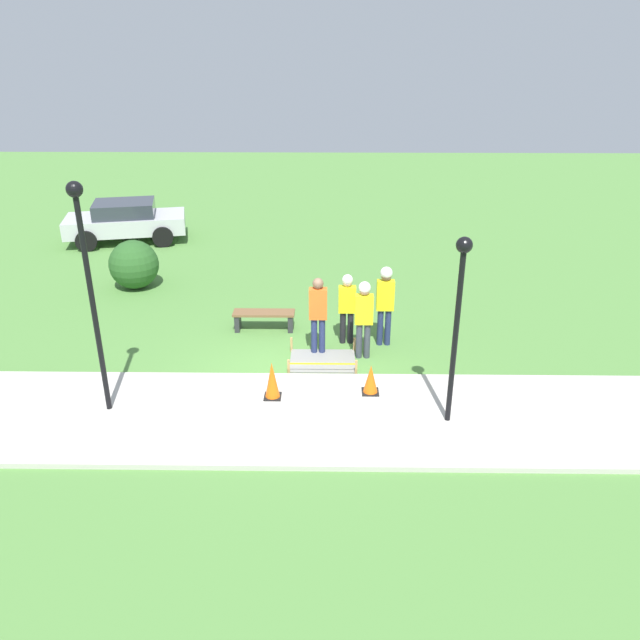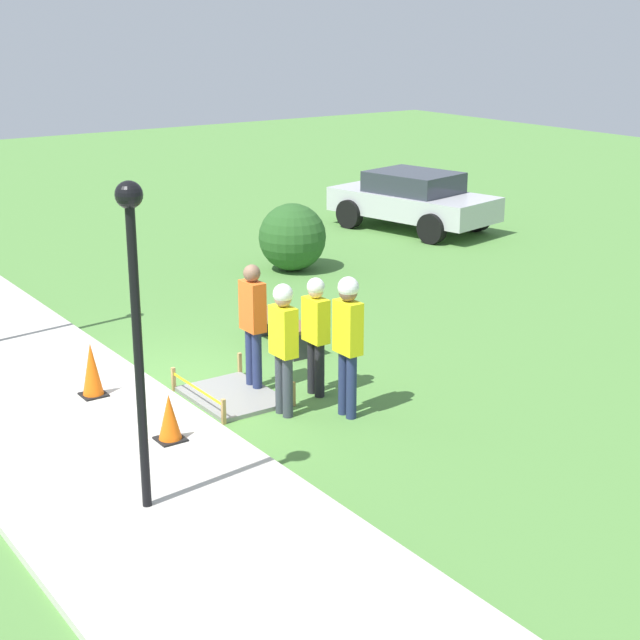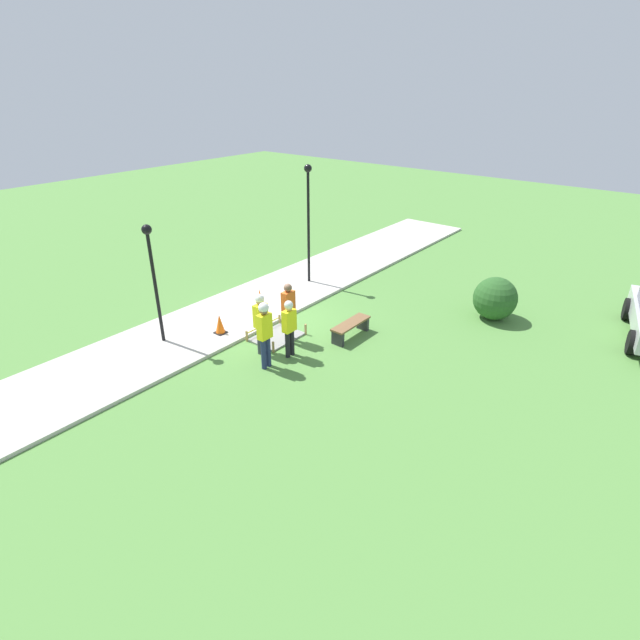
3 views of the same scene
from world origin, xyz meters
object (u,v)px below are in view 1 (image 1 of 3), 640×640
Objects in this scene: parked_car_silver at (126,220)px; park_bench at (264,317)px; worker_assistant at (364,313)px; worker_trainee at (385,298)px; traffic_cone_far_patch at (371,379)px; lamppost_near at (459,304)px; bystander_in_orange_shirt at (318,312)px; traffic_cone_near_patch at (272,380)px; lamppost_far at (87,270)px; worker_supervisor at (347,303)px.

park_bench is at bearing -65.31° from parked_car_silver.
worker_trainee reaches higher than worker_assistant.
traffic_cone_far_patch is 2.65m from lamppost_near.
park_bench is at bearing 148.67° from worker_assistant.
traffic_cone_far_patch is at bearing 144.99° from lamppost_near.
park_bench is at bearing 136.18° from bystander_in_orange_shirt.
worker_assistant is (1.88, 1.94, 0.62)m from traffic_cone_near_patch.
worker_trainee is (2.40, 2.61, 0.70)m from traffic_cone_near_patch.
traffic_cone_far_patch is at bearing 7.49° from lamppost_far.
worker_assistant is (2.37, -1.44, 0.76)m from park_bench.
bystander_in_orange_shirt is 5.06m from lamppost_far.
traffic_cone_near_patch is 3.15m from worker_supervisor.
park_bench is 0.78× the size of worker_trainee.
worker_trainee is at bearing -5.90° from worker_supervisor.
worker_trainee is 3.71m from lamppost_near.
worker_assistant reaches higher than worker_supervisor.
lamppost_far is (-3.11, -0.46, 2.43)m from traffic_cone_near_patch.
worker_assistant is at bearing -7.87° from bystander_in_orange_shirt.
bystander_in_orange_shirt reaches higher than traffic_cone_near_patch.
lamppost_far is at bearing -124.31° from park_bench.
lamppost_far is at bearing -145.79° from worker_supervisor.
parked_car_silver is at bearing 128.43° from bystander_in_orange_shirt.
lamppost_far is (-6.44, 0.30, 0.47)m from lamppost_near.
worker_supervisor is at bearing 117.51° from lamppost_near.
lamppost_near reaches higher than worker_assistant.
traffic_cone_far_patch is 2.26m from bystander_in_orange_shirt.
bystander_in_orange_shirt is at bearing 120.05° from traffic_cone_far_patch.
lamppost_near is at bearing -74.55° from worker_trainee.
worker_supervisor is at bearing 34.21° from lamppost_far.
bystander_in_orange_shirt is (-1.08, 1.87, 0.66)m from traffic_cone_far_patch.
traffic_cone_far_patch is 0.40× the size of park_bench.
lamppost_near is (1.38, -0.97, 2.04)m from traffic_cone_far_patch.
worker_supervisor reaches higher than traffic_cone_far_patch.
lamppost_near is 6.46m from lamppost_far.
traffic_cone_near_patch is 0.22× the size of lamppost_near.
traffic_cone_near_patch is at bearing -134.11° from worker_assistant.
parked_car_silver is (-8.53, 8.29, -0.42)m from worker_trainee.
parked_car_silver is (-8.08, 10.69, 0.36)m from traffic_cone_far_patch.
lamppost_near is at bearing -35.01° from traffic_cone_far_patch.
worker_supervisor is at bearing 43.08° from bystander_in_orange_shirt.
worker_trainee is at bearing 47.39° from traffic_cone_near_patch.
lamppost_near is at bearing -2.69° from lamppost_far.
traffic_cone_far_patch is at bearing -87.72° from worker_assistant.
lamppost_far is (-4.99, -2.39, 1.81)m from worker_assistant.
traffic_cone_far_patch reaches higher than park_bench.
park_bench is at bearing 132.70° from lamppost_near.
lamppost_near is at bearing -12.85° from traffic_cone_near_patch.
traffic_cone_far_patch is 0.33× the size of bystander_in_orange_shirt.
worker_assistant reaches higher than traffic_cone_near_patch.
bystander_in_orange_shirt is (-1.01, 0.14, -0.04)m from worker_assistant.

